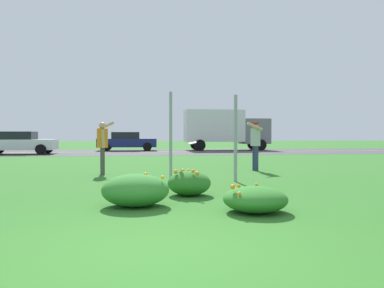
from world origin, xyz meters
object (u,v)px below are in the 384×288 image
(sign_post_by_roadside, at_px, (236,138))
(person_thrower_orange_shirt, at_px, (103,143))
(person_catcher_red_cap_gray_shirt, at_px, (255,141))
(car_navy_center_right, at_px, (127,141))
(frisbee_white, at_px, (193,143))
(car_white_center_left, at_px, (19,143))
(sign_post_near_path, at_px, (171,138))
(box_truck_gray, at_px, (225,128))

(sign_post_by_roadside, height_order, person_thrower_orange_shirt, sign_post_by_roadside)
(person_catcher_red_cap_gray_shirt, bearing_deg, car_navy_center_right, 106.26)
(frisbee_white, bearing_deg, car_white_center_left, 125.24)
(car_navy_center_right, bearing_deg, sign_post_near_path, -84.80)
(sign_post_near_path, xyz_separation_m, car_white_center_left, (-8.53, 16.23, -0.42))
(sign_post_by_roadside, relative_size, frisbee_white, 8.31)
(frisbee_white, bearing_deg, box_truck_gray, 74.53)
(box_truck_gray, bearing_deg, car_navy_center_right, 180.00)
(person_thrower_orange_shirt, distance_m, car_navy_center_right, 17.99)
(sign_post_by_roadside, height_order, car_white_center_left, sign_post_by_roadside)
(sign_post_near_path, relative_size, box_truck_gray, 0.35)
(sign_post_near_path, distance_m, person_catcher_red_cap_gray_shirt, 4.61)
(person_thrower_orange_shirt, relative_size, person_catcher_red_cap_gray_shirt, 1.00)
(person_thrower_orange_shirt, height_order, car_white_center_left, person_thrower_orange_shirt)
(sign_post_near_path, bearing_deg, car_white_center_left, 117.72)
(car_navy_center_right, height_order, box_truck_gray, box_truck_gray)
(frisbee_white, xyz_separation_m, car_navy_center_right, (-2.81, 17.88, -0.24))
(sign_post_near_path, bearing_deg, car_navy_center_right, 95.20)
(person_thrower_orange_shirt, relative_size, frisbee_white, 6.07)
(person_catcher_red_cap_gray_shirt, relative_size, box_truck_gray, 0.25)
(sign_post_by_roadside, relative_size, person_catcher_red_cap_gray_shirt, 1.37)
(frisbee_white, distance_m, box_truck_gray, 18.57)
(person_catcher_red_cap_gray_shirt, relative_size, car_white_center_left, 0.37)
(sign_post_near_path, bearing_deg, person_thrower_orange_shirt, 125.35)
(sign_post_by_roadside, height_order, person_catcher_red_cap_gray_shirt, sign_post_by_roadside)
(box_truck_gray, bearing_deg, frisbee_white, -105.47)
(sign_post_near_path, xyz_separation_m, person_catcher_red_cap_gray_shirt, (3.19, 3.33, -0.13))
(frisbee_white, xyz_separation_m, box_truck_gray, (4.95, 17.88, 0.82))
(sign_post_near_path, height_order, person_catcher_red_cap_gray_shirt, sign_post_near_path)
(person_catcher_red_cap_gray_shirt, height_order, box_truck_gray, box_truck_gray)
(person_catcher_red_cap_gray_shirt, xyz_separation_m, frisbee_white, (-2.26, -0.48, -0.05))
(person_thrower_orange_shirt, distance_m, frisbee_white, 2.88)
(person_thrower_orange_shirt, distance_m, person_catcher_red_cap_gray_shirt, 5.17)
(person_catcher_red_cap_gray_shirt, height_order, car_navy_center_right, person_catcher_red_cap_gray_shirt)
(person_thrower_orange_shirt, bearing_deg, frisbee_white, 2.05)
(sign_post_near_path, relative_size, person_catcher_red_cap_gray_shirt, 1.38)
(car_white_center_left, bearing_deg, sign_post_near_path, -62.28)
(person_thrower_orange_shirt, xyz_separation_m, frisbee_white, (2.87, 0.10, -0.01))
(sign_post_by_roadside, distance_m, box_truck_gray, 20.77)
(car_white_center_left, bearing_deg, car_navy_center_right, 34.10)
(person_catcher_red_cap_gray_shirt, bearing_deg, person_thrower_orange_shirt, -173.50)
(person_catcher_red_cap_gray_shirt, bearing_deg, frisbee_white, -167.96)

